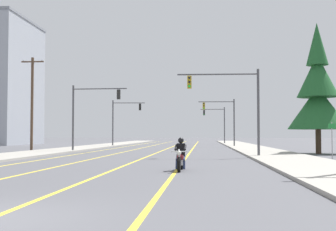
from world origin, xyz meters
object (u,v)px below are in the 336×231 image
Objects in this scene: traffic_signal_near_left at (89,107)px; street_sign at (332,136)px; traffic_signal_mid_left at (122,116)px; traffic_signal_far_right at (218,120)px; conifer_tree_right_verge_near at (318,93)px; motorcycle_with_rider at (180,157)px; traffic_signal_near_right at (234,98)px; traffic_signal_mid_right at (224,115)px; utility_pole_left_near at (32,102)px.

street_sign is (19.00, -10.84, -2.62)m from traffic_signal_near_left.
traffic_signal_far_right is (13.33, 16.04, -0.02)m from traffic_signal_mid_left.
traffic_signal_mid_left is 0.57× the size of conifer_tree_right_verge_near.
traffic_signal_near_right is (3.17, 11.71, 3.57)m from motorcycle_with_rider.
motorcycle_with_rider is 0.35× the size of traffic_signal_mid_right.
traffic_signal_near_left is 20.38m from conifer_tree_right_verge_near.
traffic_signal_near_right is 0.57× the size of conifer_tree_right_verge_near.
traffic_signal_far_right is at bearing 100.73° from conifer_tree_right_verge_near.
traffic_signal_near_left is 0.69× the size of utility_pole_left_near.
traffic_signal_near_right is 1.00× the size of traffic_signal_mid_left.
street_sign is at bearing -56.43° from traffic_signal_mid_left.
utility_pole_left_near reaches higher than motorcycle_with_rider.
traffic_signal_far_right is at bearing 69.09° from traffic_signal_near_left.
street_sign is at bearing -78.53° from traffic_signal_mid_right.
utility_pole_left_near is 0.83× the size of conifer_tree_right_verge_near.
traffic_signal_mid_left is at bearing 104.29° from motorcycle_with_rider.
traffic_signal_mid_left is 1.00× the size of traffic_signal_far_right.
traffic_signal_mid_left is 20.86m from traffic_signal_far_right.
utility_pole_left_near is at bearing -119.28° from traffic_signal_far_right.
traffic_signal_far_right is at bearing 50.28° from traffic_signal_mid_left.
utility_pole_left_near is (-18.80, -33.53, 0.67)m from traffic_signal_far_right.
traffic_signal_near_right is 20.98m from utility_pole_left_near.
conifer_tree_right_verge_near is at bearing 81.78° from street_sign.
traffic_signal_near_left is 18.18m from traffic_signal_mid_left.
traffic_signal_mid_left is at bearing 90.80° from traffic_signal_near_left.
utility_pole_left_near is at bearing 152.32° from traffic_signal_near_right.
utility_pole_left_near is (-18.57, 9.74, 0.56)m from traffic_signal_near_right.
traffic_signal_mid_left is at bearing 72.62° from utility_pole_left_near.
traffic_signal_near_right and traffic_signal_near_left have the same top height.
traffic_signal_near_left is 22.03m from street_sign.
traffic_signal_mid_right is at bearing 40.82° from utility_pole_left_near.
utility_pole_left_near is (-5.48, -17.49, 0.65)m from traffic_signal_mid_left.
conifer_tree_right_verge_near reaches higher than motorcycle_with_rider.
motorcycle_with_rider is at bearing -120.55° from conifer_tree_right_verge_near.
traffic_signal_mid_left is 0.69× the size of utility_pole_left_near.
traffic_signal_mid_right is (3.66, 37.91, 3.50)m from motorcycle_with_rider.
motorcycle_with_rider is at bearing -105.17° from traffic_signal_near_right.
utility_pole_left_near is at bearing -139.18° from traffic_signal_mid_right.
traffic_signal_near_right is at bearing -35.19° from traffic_signal_near_left.
utility_pole_left_near reaches higher than traffic_signal_near_left.
traffic_signal_near_right is 30.22m from traffic_signal_mid_left.
traffic_signal_mid_left is 29.43m from conifer_tree_right_verge_near.
traffic_signal_far_right is (0.23, 43.28, -0.10)m from traffic_signal_near_right.
conifer_tree_right_verge_near reaches higher than traffic_signal_mid_right.
street_sign reaches higher than motorcycle_with_rider.
traffic_signal_mid_right is at bearing 52.14° from traffic_signal_near_left.
traffic_signal_mid_right is 0.57× the size of conifer_tree_right_verge_near.
traffic_signal_far_right is at bearing 97.50° from street_sign.
street_sign is at bearing -16.12° from traffic_signal_near_right.
conifer_tree_right_verge_near is (25.86, -3.71, 0.28)m from utility_pole_left_near.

